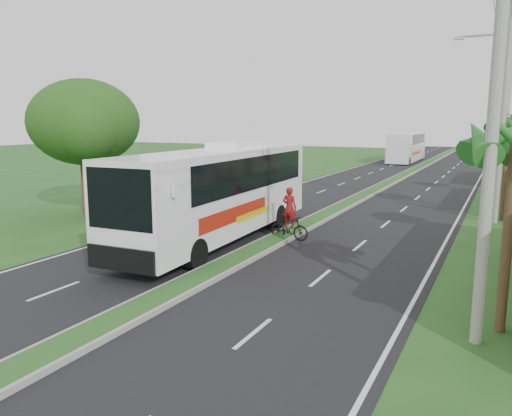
% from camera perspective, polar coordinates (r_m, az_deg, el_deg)
% --- Properties ---
extents(ground, '(180.00, 180.00, 0.00)m').
position_cam_1_polar(ground, '(14.68, -12.81, -11.34)').
color(ground, '#244D1C').
rests_on(ground, ground).
extents(road_asphalt, '(14.00, 160.00, 0.02)m').
position_cam_1_polar(road_asphalt, '(32.16, 10.41, 0.35)').
color(road_asphalt, black).
rests_on(road_asphalt, ground).
extents(median_strip, '(1.20, 160.00, 0.18)m').
position_cam_1_polar(median_strip, '(32.14, 10.41, 0.52)').
color(median_strip, gray).
rests_on(median_strip, ground).
extents(lane_edge_left, '(0.12, 160.00, 0.01)m').
position_cam_1_polar(lane_edge_left, '(34.61, -0.29, 1.17)').
color(lane_edge_left, silver).
rests_on(lane_edge_left, ground).
extents(lane_edge_right, '(0.12, 160.00, 0.01)m').
position_cam_1_polar(lane_edge_right, '(30.99, 22.37, -0.61)').
color(lane_edge_right, silver).
rests_on(lane_edge_right, ground).
extents(palm_verge_c, '(2.40, 2.40, 5.85)m').
position_cam_1_polar(palm_verge_c, '(29.47, 26.98, 8.58)').
color(palm_verge_c, '#473321').
rests_on(palm_verge_c, ground).
extents(shade_tree, '(6.30, 6.00, 7.54)m').
position_cam_1_polar(shade_tree, '(29.31, -19.15, 8.92)').
color(shade_tree, '#473321').
rests_on(shade_tree, ground).
extents(utility_pole_a, '(1.60, 0.28, 11.00)m').
position_cam_1_polar(utility_pole_a, '(12.48, 25.63, 10.86)').
color(utility_pole_a, gray).
rests_on(utility_pole_a, ground).
extents(utility_pole_b, '(3.20, 0.28, 12.00)m').
position_cam_1_polar(utility_pole_b, '(28.49, 26.48, 10.90)').
color(utility_pole_b, gray).
rests_on(utility_pole_b, ground).
extents(utility_pole_c, '(1.60, 0.28, 11.00)m').
position_cam_1_polar(utility_pole_c, '(48.47, 26.72, 9.36)').
color(utility_pole_c, gray).
rests_on(utility_pole_c, ground).
extents(utility_pole_d, '(1.60, 0.28, 10.50)m').
position_cam_1_polar(utility_pole_d, '(68.47, 26.81, 9.00)').
color(utility_pole_d, gray).
rests_on(utility_pole_d, ground).
extents(coach_bus_main, '(3.33, 13.55, 4.35)m').
position_cam_1_polar(coach_bus_main, '(21.89, -3.95, 2.35)').
color(coach_bus_main, white).
rests_on(coach_bus_main, ground).
extents(coach_bus_far, '(2.79, 12.60, 3.67)m').
position_cam_1_polar(coach_bus_far, '(68.25, 16.87, 6.82)').
color(coach_bus_far, white).
rests_on(coach_bus_far, ground).
extents(motorcyclist, '(1.87, 0.65, 2.40)m').
position_cam_1_polar(motorcyclist, '(22.26, 3.83, -1.49)').
color(motorcyclist, black).
rests_on(motorcyclist, ground).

